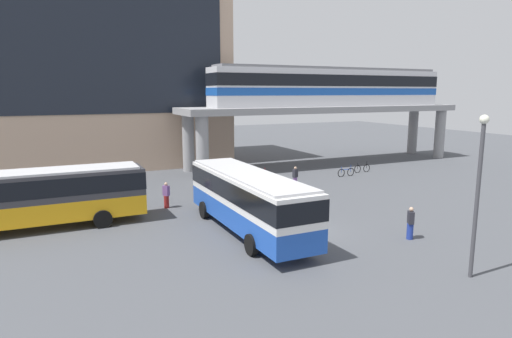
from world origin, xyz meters
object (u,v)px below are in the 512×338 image
Objects in this scene: bus_secondary at (38,193)px; bicycle_black at (362,168)px; pedestrian_near_building at (166,196)px; bus_main at (248,196)px; bicycle_blue at (346,172)px; station_building at (74,64)px; train at (332,86)px; pedestrian_at_kerb at (295,178)px; pedestrian_by_bike_rack at (410,224)px; bicycle_red at (259,175)px.

bicycle_black is at bearing 12.64° from bus_secondary.
bus_main is at bearing -68.58° from pedestrian_near_building.
bicycle_blue is 1.07× the size of pedestrian_near_building.
pedestrian_near_building is (7.28, 1.39, -1.21)m from bus_secondary.
station_building is 17.06× the size of pedestrian_near_building.
bicycle_black is at bearing 20.42° from bicycle_blue.
train is at bearing 27.16° from pedestrian_near_building.
station_building is at bearing 100.37° from pedestrian_near_building.
train reaches higher than bicycle_black.
bus_main is at bearing -143.88° from bicycle_blue.
station_building is 28.85m from bus_main.
pedestrian_near_building is (-2.66, 6.77, -1.21)m from bus_main.
bus_main is at bearing -28.42° from bus_secondary.
bus_secondary is 18.18m from pedestrian_at_kerb.
pedestrian_by_bike_rack is (6.94, -4.55, -1.21)m from bus_main.
bus_main is at bearing -133.07° from pedestrian_at_kerb.
bicycle_red is 1.00× the size of bicycle_blue.
train is 24.80m from bus_main.
bicycle_blue is at bearing -38.69° from station_building.
pedestrian_at_kerb is (-8.91, -2.89, 0.41)m from bicycle_black.
pedestrian_by_bike_rack is at bearing -49.71° from pedestrian_near_building.
bus_main is 20.40m from bicycle_black.
pedestrian_near_building is (3.70, -20.20, -9.25)m from station_building.
bicycle_blue is (24.23, 5.06, -1.63)m from bus_secondary.
bus_secondary is 6.18× the size of bicycle_red.
bus_secondary is at bearing -169.17° from pedestrian_near_building.
bicycle_blue is at bearing 63.84° from pedestrian_by_bike_rack.
train is at bearing 64.60° from pedestrian_by_bike_rack.
bus_main is at bearing 146.76° from pedestrian_by_bike_rack.
pedestrian_at_kerb is at bearing -52.28° from station_building.
bicycle_black is (26.78, 6.01, -1.63)m from bus_secondary.
bicycle_blue is at bearing 36.12° from bus_main.
bicycle_red is 1.00× the size of bicycle_black.
bus_main is 17.77m from bicycle_blue.
station_building reaches higher than pedestrian_at_kerb.
bicycle_black is at bearing -6.39° from bicycle_red.
bus_main is 6.17× the size of bicycle_black.
bicycle_red is at bearing -156.90° from train.
bicycle_red is (6.78, 12.51, -1.63)m from bus_main.
pedestrian_at_kerb is at bearing -162.02° from bicycle_black.
bicycle_blue is at bearing -15.45° from bicycle_red.
bicycle_blue is 1.00× the size of bicycle_black.
bicycle_red is at bearing 90.53° from pedestrian_by_bike_rack.
bicycle_black is (-0.29, -5.54, -7.54)m from train.
train is at bearing -23.15° from station_building.
bicycle_blue is 1.09× the size of pedestrian_at_kerb.
bus_secondary is at bearing -156.89° from bicycle_red.
bicycle_black is 1.09× the size of pedestrian_at_kerb.
station_building is 15.91× the size of bicycle_black.
pedestrian_near_building reaches higher than pedestrian_at_kerb.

